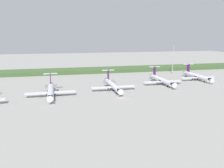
% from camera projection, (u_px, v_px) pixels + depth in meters
% --- Properties ---
extents(ground_plane, '(500.00, 500.00, 0.00)m').
position_uv_depth(ground_plane, '(107.00, 85.00, 135.97)').
color(ground_plane, '#9E9B96').
extents(grass_berm, '(320.00, 20.00, 2.57)m').
position_uv_depth(grass_berm, '(93.00, 70.00, 182.69)').
color(grass_berm, '#426033').
rests_on(grass_berm, ground).
extents(regional_jet_second, '(22.81, 31.00, 9.00)m').
position_uv_depth(regional_jet_second, '(51.00, 90.00, 110.73)').
color(regional_jet_second, silver).
rests_on(regional_jet_second, ground).
extents(regional_jet_third, '(22.81, 31.00, 9.00)m').
position_uv_depth(regional_jet_third, '(113.00, 85.00, 122.65)').
color(regional_jet_third, silver).
rests_on(regional_jet_third, ground).
extents(regional_jet_fourth, '(22.81, 31.00, 9.00)m').
position_uv_depth(regional_jet_fourth, '(162.00, 80.00, 136.84)').
color(regional_jet_fourth, silver).
rests_on(regional_jet_fourth, ground).
extents(regional_jet_fifth, '(22.81, 31.00, 9.00)m').
position_uv_depth(regional_jet_fifth, '(197.00, 76.00, 149.94)').
color(regional_jet_fifth, silver).
rests_on(regional_jet_fifth, ground).
extents(antenna_mast, '(4.40, 0.50, 22.19)m').
position_uv_depth(antenna_mast, '(173.00, 61.00, 171.99)').
color(antenna_mast, '#B2B2B7').
rests_on(antenna_mast, ground).
extents(safety_cone_front_marker, '(0.44, 0.44, 0.55)m').
position_uv_depth(safety_cone_front_marker, '(119.00, 98.00, 106.21)').
color(safety_cone_front_marker, orange).
rests_on(safety_cone_front_marker, ground).
extents(safety_cone_mid_marker, '(0.44, 0.44, 0.55)m').
position_uv_depth(safety_cone_mid_marker, '(127.00, 98.00, 106.59)').
color(safety_cone_mid_marker, orange).
rests_on(safety_cone_mid_marker, ground).
extents(safety_cone_rear_marker, '(0.44, 0.44, 0.55)m').
position_uv_depth(safety_cone_rear_marker, '(132.00, 97.00, 107.13)').
color(safety_cone_rear_marker, orange).
rests_on(safety_cone_rear_marker, ground).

